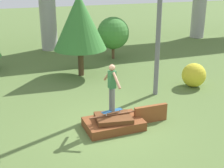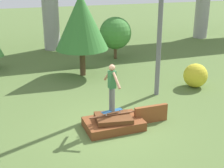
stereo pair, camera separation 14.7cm
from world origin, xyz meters
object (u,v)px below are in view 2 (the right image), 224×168
Objects in this scene: bush_yellow_flowering at (195,75)px; tree_mid_back at (81,22)px; skateboard at (112,111)px; tree_behind_left at (115,33)px; skater at (112,85)px.

tree_mid_back is at bearing 141.95° from bush_yellow_flowering.
tree_mid_back is (0.54, 6.01, 2.17)m from skateboard.
tree_behind_left is at bearing 42.48° from tree_mid_back.
skateboard is 0.97m from skater.
tree_behind_left is at bearing 106.18° from bush_yellow_flowering.
bush_yellow_flowering is (5.04, 2.49, -1.02)m from skater.
skater is 1.47× the size of bush_yellow_flowering.
skateboard is at bearing -153.71° from bush_yellow_flowering.
skater is at bearing -95.16° from tree_mid_back.
tree_mid_back reaches higher than skater.
tree_mid_back reaches higher than tree_behind_left.
tree_mid_back is 3.73× the size of bush_yellow_flowering.
tree_behind_left is (3.29, 8.53, 0.98)m from skateboard.
bush_yellow_flowering reaches higher than skateboard.
tree_behind_left reaches higher than skateboard.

